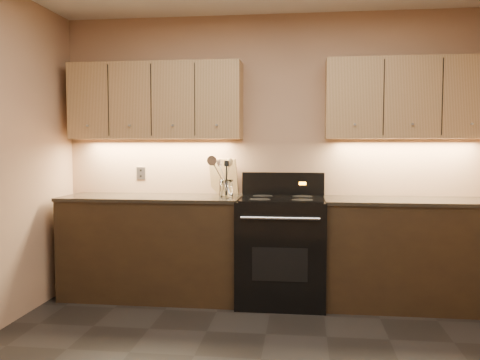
% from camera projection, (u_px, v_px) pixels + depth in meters
% --- Properties ---
extents(wall_back, '(4.00, 0.04, 2.60)m').
position_uv_depth(wall_back, '(275.00, 155.00, 4.76)').
color(wall_back, tan).
rests_on(wall_back, ground).
extents(counter_left, '(1.62, 0.62, 0.93)m').
position_uv_depth(counter_left, '(153.00, 246.00, 4.65)').
color(counter_left, black).
rests_on(counter_left, ground).
extents(counter_right, '(1.46, 0.62, 0.93)m').
position_uv_depth(counter_right, '(409.00, 253.00, 4.38)').
color(counter_right, black).
rests_on(counter_right, ground).
extents(stove, '(0.76, 0.68, 1.14)m').
position_uv_depth(stove, '(281.00, 249.00, 4.49)').
color(stove, black).
rests_on(stove, ground).
extents(upper_cab_left, '(1.60, 0.30, 0.70)m').
position_uv_depth(upper_cab_left, '(156.00, 101.00, 4.71)').
color(upper_cab_left, tan).
rests_on(upper_cab_left, wall_back).
extents(upper_cab_right, '(1.44, 0.30, 0.70)m').
position_uv_depth(upper_cab_right, '(409.00, 99.00, 4.43)').
color(upper_cab_right, tan).
rests_on(upper_cab_right, wall_back).
extents(outlet_plate, '(0.08, 0.01, 0.12)m').
position_uv_depth(outlet_plate, '(141.00, 173.00, 4.92)').
color(outlet_plate, '#B2B5BA').
rests_on(outlet_plate, wall_back).
extents(utensil_crock, '(0.13, 0.13, 0.15)m').
position_uv_depth(utensil_crock, '(226.00, 189.00, 4.55)').
color(utensil_crock, white).
rests_on(utensil_crock, counter_left).
extents(cutting_board, '(0.28, 0.15, 0.34)m').
position_uv_depth(cutting_board, '(224.00, 176.00, 4.79)').
color(cutting_board, tan).
rests_on(cutting_board, counter_left).
extents(wooden_spoon, '(0.13, 0.15, 0.34)m').
position_uv_depth(wooden_spoon, '(223.00, 176.00, 4.55)').
color(wooden_spoon, tan).
rests_on(wooden_spoon, utensil_crock).
extents(black_turner, '(0.10, 0.17, 0.34)m').
position_uv_depth(black_turner, '(226.00, 177.00, 4.53)').
color(black_turner, black).
rests_on(black_turner, utensil_crock).
extents(steel_spatula, '(0.21, 0.16, 0.35)m').
position_uv_depth(steel_spatula, '(229.00, 176.00, 4.55)').
color(steel_spatula, silver).
rests_on(steel_spatula, utensil_crock).
extents(steel_skimmer, '(0.26, 0.11, 0.38)m').
position_uv_depth(steel_skimmer, '(230.00, 174.00, 4.52)').
color(steel_skimmer, silver).
rests_on(steel_skimmer, utensil_crock).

